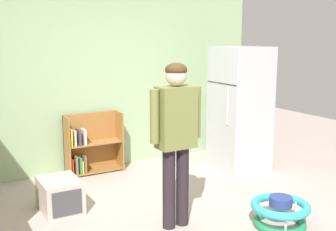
{
  "coord_description": "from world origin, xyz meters",
  "views": [
    {
      "loc": [
        -2.16,
        -3.48,
        1.95
      ],
      "look_at": [
        0.2,
        0.64,
        1.04
      ],
      "focal_mm": 45.51,
      "sensor_mm": 36.0,
      "label": 1
    }
  ],
  "objects_px": {
    "bookshelf": "(89,148)",
    "refrigerator": "(240,109)",
    "pet_carrier": "(60,195)",
    "standing_person": "(176,130)",
    "baby_walker": "(280,212)"
  },
  "relations": [
    {
      "from": "bookshelf",
      "to": "standing_person",
      "type": "distance_m",
      "value": 2.2
    },
    {
      "from": "bookshelf",
      "to": "pet_carrier",
      "type": "distance_m",
      "value": 1.35
    },
    {
      "from": "standing_person",
      "to": "pet_carrier",
      "type": "distance_m",
      "value": 1.59
    },
    {
      "from": "bookshelf",
      "to": "refrigerator",
      "type": "bearing_deg",
      "value": -24.5
    },
    {
      "from": "pet_carrier",
      "to": "standing_person",
      "type": "bearing_deg",
      "value": -46.82
    },
    {
      "from": "refrigerator",
      "to": "baby_walker",
      "type": "distance_m",
      "value": 2.08
    },
    {
      "from": "refrigerator",
      "to": "bookshelf",
      "type": "xyz_separation_m",
      "value": [
        -1.98,
        0.9,
        -0.52
      ]
    },
    {
      "from": "pet_carrier",
      "to": "baby_walker",
      "type": "bearing_deg",
      "value": -39.59
    },
    {
      "from": "standing_person",
      "to": "pet_carrier",
      "type": "height_order",
      "value": "standing_person"
    },
    {
      "from": "baby_walker",
      "to": "pet_carrier",
      "type": "height_order",
      "value": "pet_carrier"
    },
    {
      "from": "refrigerator",
      "to": "standing_person",
      "type": "relative_size",
      "value": 1.06
    },
    {
      "from": "pet_carrier",
      "to": "bookshelf",
      "type": "bearing_deg",
      "value": 56.12
    },
    {
      "from": "standing_person",
      "to": "baby_walker",
      "type": "distance_m",
      "value": 1.37
    },
    {
      "from": "refrigerator",
      "to": "bookshelf",
      "type": "relative_size",
      "value": 2.09
    },
    {
      "from": "refrigerator",
      "to": "pet_carrier",
      "type": "bearing_deg",
      "value": -175.57
    }
  ]
}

